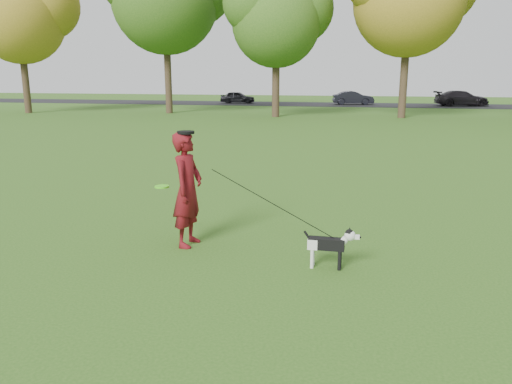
% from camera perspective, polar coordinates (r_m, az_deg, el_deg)
% --- Properties ---
extents(ground, '(120.00, 120.00, 0.00)m').
position_cam_1_polar(ground, '(7.64, -2.45, -7.39)').
color(ground, '#285116').
rests_on(ground, ground).
extents(road, '(120.00, 7.00, 0.02)m').
position_cam_1_polar(road, '(47.02, 10.34, 9.79)').
color(road, black).
rests_on(road, ground).
extents(man, '(0.49, 0.70, 1.84)m').
position_cam_1_polar(man, '(7.97, -7.83, 0.28)').
color(man, '#620E10').
rests_on(man, ground).
extents(dog, '(0.81, 0.16, 0.61)m').
position_cam_1_polar(dog, '(7.16, 8.55, -5.79)').
color(dog, black).
rests_on(dog, ground).
extents(car_left, '(3.35, 1.52, 1.11)m').
position_cam_1_polar(car_left, '(48.50, -2.10, 10.77)').
color(car_left, black).
rests_on(car_left, road).
extents(car_mid, '(3.83, 1.88, 1.21)m').
position_cam_1_polar(car_mid, '(46.97, 11.04, 10.51)').
color(car_mid, black).
rests_on(car_mid, road).
extents(car_right, '(4.79, 2.62, 1.32)m').
position_cam_1_polar(car_right, '(47.62, 22.45, 9.87)').
color(car_right, black).
rests_on(car_right, road).
extents(man_held_items, '(2.94, 0.66, 1.44)m').
position_cam_1_polar(man_held_items, '(7.35, 1.86, -1.31)').
color(man_held_items, '#53E91D').
rests_on(man_held_items, ground).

